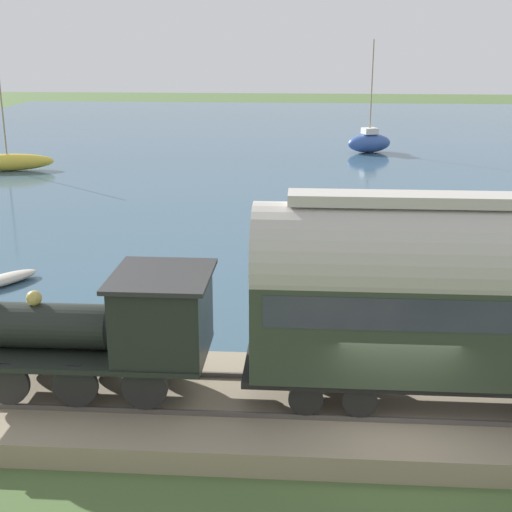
% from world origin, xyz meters
% --- Properties ---
extents(ground_plane, '(200.00, 200.00, 0.00)m').
position_xyz_m(ground_plane, '(0.00, 0.00, 0.00)').
color(ground_plane, '#476033').
extents(harbor_water, '(80.00, 80.00, 0.01)m').
position_xyz_m(harbor_water, '(43.55, 0.00, 0.00)').
color(harbor_water, '#38566B').
rests_on(harbor_water, ground).
extents(rail_embankment, '(4.83, 56.00, 0.67)m').
position_xyz_m(rail_embankment, '(0.84, 0.00, 0.28)').
color(rail_embankment, gray).
rests_on(rail_embankment, ground).
extents(steam_locomotive, '(2.48, 6.24, 2.98)m').
position_xyz_m(steam_locomotive, '(0.84, 6.36, 2.29)').
color(steam_locomotive, black).
rests_on(steam_locomotive, rail_embankment).
extents(passenger_coach, '(2.43, 9.35, 4.76)m').
position_xyz_m(passenger_coach, '(0.84, -1.35, 3.28)').
color(passenger_coach, black).
rests_on(passenger_coach, rail_embankment).
extents(sailboat_yellow, '(2.61, 6.03, 6.32)m').
position_xyz_m(sailboat_yellow, '(31.68, 21.79, 0.59)').
color(sailboat_yellow, gold).
rests_on(sailboat_yellow, harbor_water).
extents(sailboat_blue, '(2.78, 3.82, 8.36)m').
position_xyz_m(sailboat_blue, '(41.29, -2.79, 0.80)').
color(sailboat_blue, '#335199').
rests_on(sailboat_blue, harbor_water).
extents(rowboat_near_shore, '(1.22, 2.37, 0.45)m').
position_xyz_m(rowboat_near_shore, '(8.77, -4.18, 0.23)').
color(rowboat_near_shore, beige).
rests_on(rowboat_near_shore, harbor_water).
extents(rowboat_off_pier, '(2.74, 2.27, 0.35)m').
position_xyz_m(rowboat_off_pier, '(9.55, 12.83, 0.18)').
color(rowboat_off_pier, '#B7B2A3').
rests_on(rowboat_off_pier, harbor_water).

